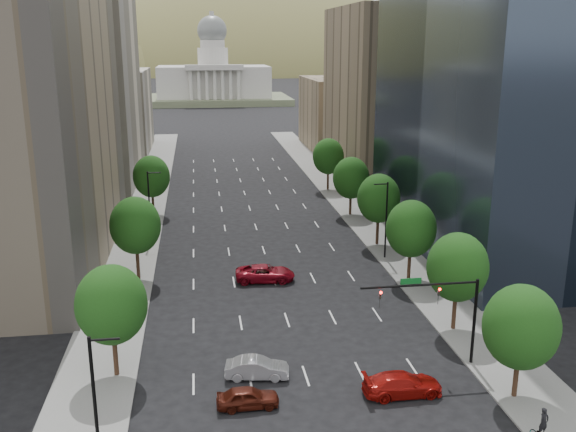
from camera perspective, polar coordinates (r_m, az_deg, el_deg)
name	(u,v)px	position (r m, az deg, el deg)	size (l,w,h in m)	color
sidewalk_left	(131,255)	(76.46, -13.85, -3.45)	(6.00, 200.00, 0.15)	slate
sidewalk_right	(389,244)	(79.40, 9.00, -2.48)	(6.00, 200.00, 0.15)	slate
midrise_cream_left	(91,81)	(116.63, -17.19, 11.45)	(14.00, 30.00, 35.00)	beige
filler_left	(117,111)	(149.92, -15.06, 9.08)	(14.00, 26.00, 18.00)	beige
parking_tan_right	(378,94)	(117.05, 8.07, 10.76)	(14.00, 30.00, 30.00)	#8C7759
filler_right	(337,113)	(149.55, 4.45, 9.15)	(14.00, 26.00, 16.00)	#8C7759
tree_right_0	(521,327)	(46.78, 20.15, -9.32)	(5.20, 5.20, 8.39)	#382316
tree_right_1	(458,267)	(55.78, 14.94, -4.46)	(5.20, 5.20, 8.75)	#382316
tree_right_2	(411,229)	(66.45, 10.96, -1.13)	(5.20, 5.20, 8.61)	#382316
tree_right_3	(379,198)	(77.40, 8.12, 1.57)	(5.20, 5.20, 8.89)	#382316
tree_right_4	(351,178)	(90.67, 5.67, 3.41)	(5.20, 5.20, 8.46)	#382316
tree_right_5	(328,156)	(105.94, 3.63, 5.35)	(5.20, 5.20, 8.75)	#382316
tree_left_0	(111,305)	(48.26, -15.53, -7.67)	(5.20, 5.20, 8.75)	#382316
tree_left_1	(135,225)	(66.97, -13.51, -0.83)	(5.20, 5.20, 8.97)	#382316
tree_left_2	(151,177)	(92.22, -12.13, 3.48)	(5.20, 5.20, 8.68)	#382316
streetlight_rn	(386,218)	(72.88, 8.75, -0.18)	(1.70, 0.20, 9.00)	black
streetlight_ls	(96,406)	(37.98, -16.79, -15.98)	(1.70, 0.20, 9.00)	black
streetlight_ln	(150,205)	(79.72, -12.27, 1.00)	(1.70, 0.20, 9.00)	black
traffic_signal	(445,304)	(49.55, 13.85, -7.65)	(9.12, 0.40, 7.38)	black
capitol	(214,81)	(262.38, -6.68, 11.90)	(60.00, 40.00, 35.20)	#596647
foothills	(241,108)	(616.06, -4.27, 9.60)	(720.00, 413.00, 263.00)	olive
car_red_near	(402,384)	(47.15, 10.21, -14.59)	(2.30, 5.66, 1.64)	#9C0F0B
car_maroon	(248,397)	(45.21, -3.62, -15.91)	(1.72, 4.28, 1.46)	#45140B
car_silver	(257,368)	(48.57, -2.79, -13.45)	(1.65, 4.73, 1.56)	#A9A8AD
car_red_far	(265,273)	(66.55, -2.06, -5.14)	(2.83, 6.15, 1.71)	maroon
cyclist	(543,432)	(44.22, 21.84, -17.51)	(1.24, 1.96, 2.46)	black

